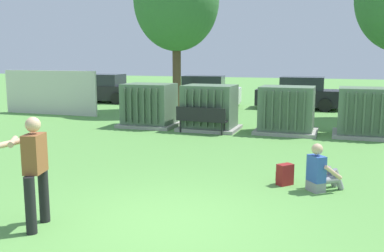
{
  "coord_description": "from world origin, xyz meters",
  "views": [
    {
      "loc": [
        2.54,
        -6.11,
        2.64
      ],
      "look_at": [
        -0.71,
        3.5,
        1.0
      ],
      "focal_mm": 40.5,
      "sensor_mm": 36.0,
      "label": 1
    }
  ],
  "objects_px": {
    "park_bench": "(201,118)",
    "batter": "(32,166)",
    "parked_car_left_of_center": "(202,92)",
    "parked_car_right_of_center": "(300,94)",
    "parked_car_leftmost": "(103,89)",
    "transformer_east": "(367,113)",
    "transformer_mid_east": "(287,110)",
    "seated_spectator": "(320,172)",
    "transformer_west": "(149,106)",
    "transformer_mid_west": "(210,108)",
    "backpack": "(285,175)"
  },
  "relations": [
    {
      "from": "parked_car_leftmost",
      "to": "parked_car_right_of_center",
      "type": "height_order",
      "value": "same"
    },
    {
      "from": "batter",
      "to": "transformer_mid_west",
      "type": "bearing_deg",
      "value": 89.93
    },
    {
      "from": "parked_car_left_of_center",
      "to": "parked_car_right_of_center",
      "type": "xyz_separation_m",
      "value": [
        5.12,
        0.22,
        0.0
      ]
    },
    {
      "from": "parked_car_leftmost",
      "to": "parked_car_right_of_center",
      "type": "xyz_separation_m",
      "value": [
        11.12,
        0.28,
        0.0
      ]
    },
    {
      "from": "seated_spectator",
      "to": "parked_car_right_of_center",
      "type": "relative_size",
      "value": 0.23
    },
    {
      "from": "transformer_mid_east",
      "to": "parked_car_left_of_center",
      "type": "bearing_deg",
      "value": 126.83
    },
    {
      "from": "transformer_mid_west",
      "to": "parked_car_right_of_center",
      "type": "distance_m",
      "value": 7.94
    },
    {
      "from": "transformer_west",
      "to": "transformer_mid_west",
      "type": "relative_size",
      "value": 1.0
    },
    {
      "from": "transformer_mid_east",
      "to": "seated_spectator",
      "type": "height_order",
      "value": "transformer_mid_east"
    },
    {
      "from": "seated_spectator",
      "to": "backpack",
      "type": "xyz_separation_m",
      "value": [
        -0.72,
        0.18,
        -0.16
      ]
    },
    {
      "from": "transformer_mid_west",
      "to": "parked_car_left_of_center",
      "type": "xyz_separation_m",
      "value": [
        -2.59,
        7.3,
        -0.04
      ]
    },
    {
      "from": "transformer_east",
      "to": "parked_car_leftmost",
      "type": "height_order",
      "value": "same"
    },
    {
      "from": "parked_car_left_of_center",
      "to": "parked_car_right_of_center",
      "type": "bearing_deg",
      "value": 2.47
    },
    {
      "from": "transformer_east",
      "to": "parked_car_right_of_center",
      "type": "bearing_deg",
      "value": 111.18
    },
    {
      "from": "park_bench",
      "to": "parked_car_left_of_center",
      "type": "relative_size",
      "value": 0.42
    },
    {
      "from": "backpack",
      "to": "parked_car_left_of_center",
      "type": "distance_m",
      "value": 14.63
    },
    {
      "from": "transformer_east",
      "to": "park_bench",
      "type": "distance_m",
      "value": 5.48
    },
    {
      "from": "transformer_mid_west",
      "to": "parked_car_leftmost",
      "type": "relative_size",
      "value": 0.49
    },
    {
      "from": "transformer_west",
      "to": "parked_car_left_of_center",
      "type": "height_order",
      "value": "same"
    },
    {
      "from": "transformer_east",
      "to": "parked_car_left_of_center",
      "type": "height_order",
      "value": "same"
    },
    {
      "from": "transformer_mid_east",
      "to": "transformer_west",
      "type": "bearing_deg",
      "value": -177.89
    },
    {
      "from": "transformer_west",
      "to": "transformer_mid_west",
      "type": "distance_m",
      "value": 2.39
    },
    {
      "from": "backpack",
      "to": "parked_car_right_of_center",
      "type": "bearing_deg",
      "value": 93.7
    },
    {
      "from": "transformer_west",
      "to": "parked_car_leftmost",
      "type": "height_order",
      "value": "same"
    },
    {
      "from": "parked_car_left_of_center",
      "to": "backpack",
      "type": "bearing_deg",
      "value": -65.8
    },
    {
      "from": "transformer_mid_west",
      "to": "seated_spectator",
      "type": "relative_size",
      "value": 2.18
    },
    {
      "from": "batter",
      "to": "parked_car_right_of_center",
      "type": "height_order",
      "value": "batter"
    },
    {
      "from": "batter",
      "to": "parked_car_right_of_center",
      "type": "distance_m",
      "value": 17.29
    },
    {
      "from": "park_bench",
      "to": "parked_car_right_of_center",
      "type": "xyz_separation_m",
      "value": [
        2.57,
        8.36,
        0.22
      ]
    },
    {
      "from": "transformer_west",
      "to": "backpack",
      "type": "relative_size",
      "value": 4.77
    },
    {
      "from": "batter",
      "to": "parked_car_leftmost",
      "type": "height_order",
      "value": "batter"
    },
    {
      "from": "park_bench",
      "to": "parked_car_left_of_center",
      "type": "bearing_deg",
      "value": 107.38
    },
    {
      "from": "transformer_mid_east",
      "to": "seated_spectator",
      "type": "bearing_deg",
      "value": -77.7
    },
    {
      "from": "parked_car_left_of_center",
      "to": "parked_car_right_of_center",
      "type": "distance_m",
      "value": 5.12
    },
    {
      "from": "parked_car_right_of_center",
      "to": "parked_car_leftmost",
      "type": "bearing_deg",
      "value": -178.55
    },
    {
      "from": "batter",
      "to": "parked_car_left_of_center",
      "type": "bearing_deg",
      "value": 98.69
    },
    {
      "from": "transformer_east",
      "to": "seated_spectator",
      "type": "xyz_separation_m",
      "value": [
        -1.18,
        -6.58,
        -0.41
      ]
    },
    {
      "from": "backpack",
      "to": "parked_car_leftmost",
      "type": "height_order",
      "value": "parked_car_leftmost"
    },
    {
      "from": "transformer_mid_east",
      "to": "park_bench",
      "type": "relative_size",
      "value": 1.15
    },
    {
      "from": "transformer_east",
      "to": "parked_car_right_of_center",
      "type": "xyz_separation_m",
      "value": [
        -2.77,
        7.15,
        -0.04
      ]
    },
    {
      "from": "transformer_mid_east",
      "to": "backpack",
      "type": "distance_m",
      "value": 6.31
    },
    {
      "from": "parked_car_right_of_center",
      "to": "park_bench",
      "type": "bearing_deg",
      "value": -107.07
    },
    {
      "from": "transformer_mid_west",
      "to": "seated_spectator",
      "type": "xyz_separation_m",
      "value": [
        4.12,
        -6.21,
        -0.41
      ]
    },
    {
      "from": "transformer_west",
      "to": "parked_car_right_of_center",
      "type": "relative_size",
      "value": 0.5
    },
    {
      "from": "park_bench",
      "to": "seated_spectator",
      "type": "xyz_separation_m",
      "value": [
        4.16,
        -5.37,
        -0.16
      ]
    },
    {
      "from": "batter",
      "to": "seated_spectator",
      "type": "relative_size",
      "value": 1.81
    },
    {
      "from": "batter",
      "to": "seated_spectator",
      "type": "height_order",
      "value": "batter"
    },
    {
      "from": "transformer_west",
      "to": "backpack",
      "type": "xyz_separation_m",
      "value": [
        5.79,
        -6.06,
        -0.57
      ]
    },
    {
      "from": "park_bench",
      "to": "batter",
      "type": "distance_m",
      "value": 8.75
    },
    {
      "from": "transformer_mid_east",
      "to": "batter",
      "type": "xyz_separation_m",
      "value": [
        -2.72,
        -9.8,
        0.19
      ]
    }
  ]
}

